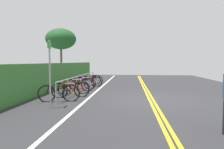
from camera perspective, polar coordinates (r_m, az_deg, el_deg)
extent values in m
cube|color=#2B2B2D|center=(8.91, 11.35, -7.19)|extent=(30.73, 12.97, 0.05)
cube|color=gold|center=(8.91, 11.87, -7.01)|extent=(27.66, 0.10, 0.00)
cube|color=gold|center=(8.89, 10.83, -7.02)|extent=(27.66, 0.10, 0.00)
cube|color=white|center=(9.06, -6.75, -6.78)|extent=(27.66, 0.12, 0.00)
cylinder|color=#9EA0A5|center=(7.90, -16.20, -5.37)|extent=(0.05, 0.05, 0.85)
cylinder|color=#9EA0A5|center=(9.29, -12.78, -3.94)|extent=(0.05, 0.05, 0.85)
cylinder|color=#9EA0A5|center=(10.71, -10.26, -2.88)|extent=(0.05, 0.05, 0.85)
cylinder|color=#9EA0A5|center=(12.14, -8.34, -2.07)|extent=(0.05, 0.05, 0.85)
cylinder|color=#9EA0A5|center=(13.59, -6.83, -1.42)|extent=(0.05, 0.05, 0.85)
cylinder|color=#9EA0A5|center=(15.05, -5.61, -0.90)|extent=(0.05, 0.05, 0.85)
cylinder|color=#9EA0A5|center=(11.38, -9.27, -0.33)|extent=(7.47, 0.04, 0.04)
torus|color=black|center=(8.46, -18.70, -5.38)|extent=(0.20, 0.74, 0.74)
torus|color=black|center=(8.30, -11.98, -5.43)|extent=(0.20, 0.74, 0.74)
cylinder|color=black|center=(8.37, -16.22, -4.83)|extent=(0.15, 0.56, 0.51)
cylinder|color=black|center=(8.33, -15.81, -3.31)|extent=(0.17, 0.67, 0.07)
cylinder|color=black|center=(8.32, -13.93, -4.96)|extent=(0.07, 0.17, 0.46)
cylinder|color=black|center=(8.33, -13.16, -5.95)|extent=(0.11, 0.36, 0.19)
cylinder|color=black|center=(8.29, -12.75, -4.44)|extent=(0.08, 0.25, 0.31)
cylinder|color=black|center=(8.42, -18.39, -4.29)|extent=(0.06, 0.14, 0.34)
cube|color=black|center=(8.28, -13.51, -3.23)|extent=(0.12, 0.21, 0.05)
cylinder|color=black|center=(8.39, -18.09, -2.85)|extent=(0.46, 0.12, 0.03)
torus|color=black|center=(9.21, -15.22, -4.56)|extent=(0.30, 0.72, 0.74)
torus|color=black|center=(9.24, -8.89, -4.44)|extent=(0.30, 0.72, 0.74)
cylinder|color=orange|center=(9.19, -12.85, -3.99)|extent=(0.23, 0.56, 0.51)
cylinder|color=orange|center=(9.17, -12.46, -2.60)|extent=(0.26, 0.66, 0.07)
cylinder|color=orange|center=(9.21, -10.69, -4.06)|extent=(0.09, 0.17, 0.46)
cylinder|color=orange|center=(9.24, -9.99, -4.94)|extent=(0.16, 0.36, 0.19)
cylinder|color=orange|center=(9.21, -9.59, -3.56)|extent=(0.12, 0.25, 0.31)
cylinder|color=orange|center=(9.18, -14.92, -3.54)|extent=(0.08, 0.14, 0.34)
cube|color=black|center=(9.18, -10.30, -2.48)|extent=(0.14, 0.22, 0.05)
cylinder|color=orange|center=(9.16, -14.62, -2.22)|extent=(0.44, 0.18, 0.03)
torus|color=black|center=(10.18, -13.90, -3.95)|extent=(0.23, 0.66, 0.67)
torus|color=black|center=(10.16, -8.47, -3.90)|extent=(0.23, 0.66, 0.67)
cylinder|color=purple|center=(10.15, -11.87, -3.51)|extent=(0.18, 0.54, 0.46)
cylinder|color=purple|center=(10.13, -11.53, -2.39)|extent=(0.21, 0.64, 0.07)
cylinder|color=purple|center=(10.15, -10.02, -3.58)|extent=(0.08, 0.16, 0.41)
cylinder|color=purple|center=(10.16, -9.42, -4.30)|extent=(0.13, 0.35, 0.17)
cylinder|color=purple|center=(10.14, -9.08, -3.18)|extent=(0.10, 0.24, 0.28)
cylinder|color=purple|center=(10.16, -13.64, -3.14)|extent=(0.07, 0.14, 0.30)
cube|color=black|center=(10.12, -9.69, -2.29)|extent=(0.13, 0.21, 0.05)
cylinder|color=purple|center=(10.14, -13.38, -2.04)|extent=(0.45, 0.15, 0.03)
torus|color=black|center=(11.06, -12.50, -3.12)|extent=(0.24, 0.74, 0.75)
torus|color=black|center=(11.04, -7.19, -3.06)|extent=(0.24, 0.74, 0.75)
cylinder|color=yellow|center=(11.03, -10.52, -2.66)|extent=(0.18, 0.58, 0.51)
cylinder|color=yellow|center=(11.01, -10.19, -1.49)|extent=(0.21, 0.68, 0.07)
cylinder|color=yellow|center=(11.03, -8.71, -2.73)|extent=(0.08, 0.17, 0.46)
cylinder|color=yellow|center=(11.05, -8.12, -3.47)|extent=(0.13, 0.37, 0.19)
cylinder|color=yellow|center=(11.02, -7.78, -2.31)|extent=(0.10, 0.25, 0.31)
cylinder|color=yellow|center=(11.04, -12.25, -2.27)|extent=(0.07, 0.14, 0.34)
cube|color=black|center=(11.00, -8.38, -1.41)|extent=(0.13, 0.21, 0.05)
cylinder|color=yellow|center=(11.01, -12.00, -1.16)|extent=(0.45, 0.14, 0.03)
torus|color=black|center=(12.02, -11.20, -2.61)|extent=(0.09, 0.72, 0.72)
torus|color=black|center=(11.82, -6.53, -2.67)|extent=(0.09, 0.72, 0.72)
cylinder|color=purple|center=(11.92, -9.47, -2.24)|extent=(0.07, 0.57, 0.49)
cylinder|color=purple|center=(11.89, -9.18, -1.21)|extent=(0.07, 0.68, 0.07)
cylinder|color=purple|center=(11.86, -7.88, -2.34)|extent=(0.04, 0.16, 0.44)
cylinder|color=purple|center=(11.86, -7.35, -3.02)|extent=(0.05, 0.36, 0.18)
cylinder|color=purple|center=(11.82, -7.06, -1.99)|extent=(0.05, 0.25, 0.30)
cylinder|color=purple|center=(11.99, -10.98, -1.87)|extent=(0.04, 0.13, 0.33)
cube|color=black|center=(11.82, -7.58, -1.16)|extent=(0.09, 0.20, 0.05)
cylinder|color=purple|center=(11.96, -10.76, -0.88)|extent=(0.46, 0.05, 0.03)
torus|color=black|center=(12.81, -9.43, -2.23)|extent=(0.12, 0.70, 0.70)
torus|color=black|center=(12.68, -4.61, -2.26)|extent=(0.12, 0.70, 0.70)
cylinder|color=silver|center=(12.74, -7.63, -1.89)|extent=(0.09, 0.62, 0.48)
cylinder|color=silver|center=(12.72, -7.33, -0.95)|extent=(0.11, 0.74, 0.07)
cylinder|color=silver|center=(12.70, -5.99, -1.96)|extent=(0.05, 0.18, 0.43)
cylinder|color=silver|center=(12.70, -5.45, -2.58)|extent=(0.07, 0.39, 0.18)
cylinder|color=silver|center=(12.68, -5.14, -1.64)|extent=(0.06, 0.27, 0.30)
cylinder|color=silver|center=(12.79, -9.20, -1.56)|extent=(0.05, 0.14, 0.32)
cube|color=black|center=(12.67, -5.68, -0.89)|extent=(0.10, 0.21, 0.05)
cylinder|color=silver|center=(12.76, -8.97, -0.65)|extent=(0.46, 0.07, 0.03)
torus|color=black|center=(13.74, -8.70, -1.74)|extent=(0.06, 0.73, 0.73)
torus|color=black|center=(13.51, -4.22, -1.81)|extent=(0.06, 0.73, 0.73)
cylinder|color=red|center=(13.63, -7.04, -1.41)|extent=(0.04, 0.62, 0.50)
cylinder|color=red|center=(13.60, -6.76, -0.49)|extent=(0.04, 0.74, 0.07)
cylinder|color=red|center=(13.56, -5.51, -1.50)|extent=(0.04, 0.18, 0.45)
cylinder|color=red|center=(13.55, -5.01, -2.12)|extent=(0.04, 0.39, 0.19)
cylinder|color=red|center=(13.51, -4.72, -1.19)|extent=(0.04, 0.27, 0.31)
cylinder|color=red|center=(13.71, -8.49, -1.08)|extent=(0.04, 0.14, 0.33)
cube|color=black|center=(13.52, -5.22, -0.45)|extent=(0.08, 0.20, 0.05)
cylinder|color=red|center=(13.68, -8.28, -0.20)|extent=(0.46, 0.03, 0.03)
torus|color=black|center=(14.72, -8.40, -1.45)|extent=(0.11, 0.69, 0.69)
torus|color=black|center=(14.44, -4.68, -1.53)|extent=(0.11, 0.69, 0.69)
cylinder|color=#1947B7|center=(14.60, -7.03, -1.17)|extent=(0.08, 0.57, 0.47)
cylinder|color=#1947B7|center=(14.57, -6.79, -0.37)|extent=(0.09, 0.67, 0.07)
cylinder|color=#1947B7|center=(14.51, -5.76, -1.26)|extent=(0.05, 0.17, 0.42)
cylinder|color=#1947B7|center=(14.49, -5.34, -1.79)|extent=(0.07, 0.36, 0.18)
cylinder|color=#1947B7|center=(14.45, -5.10, -0.99)|extent=(0.06, 0.25, 0.29)
cylinder|color=#1947B7|center=(14.69, -8.23, -0.87)|extent=(0.05, 0.14, 0.31)
cube|color=black|center=(14.47, -5.52, -0.33)|extent=(0.10, 0.21, 0.05)
cylinder|color=#1947B7|center=(14.66, -8.05, -0.09)|extent=(0.46, 0.07, 0.03)
cylinder|color=gray|center=(7.17, -17.82, 0.02)|extent=(0.06, 0.06, 2.43)
cube|color=#198C33|center=(7.18, -17.99, 8.27)|extent=(0.36, 0.07, 0.24)
cube|color=#387533|center=(13.44, -15.93, -0.06)|extent=(16.47, 0.93, 1.57)
cylinder|color=brown|center=(20.56, -14.70, 3.28)|extent=(0.20, 0.20, 3.01)
ellipsoid|color=#1C4C21|center=(20.69, -14.82, 10.09)|extent=(3.06, 3.06, 2.11)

